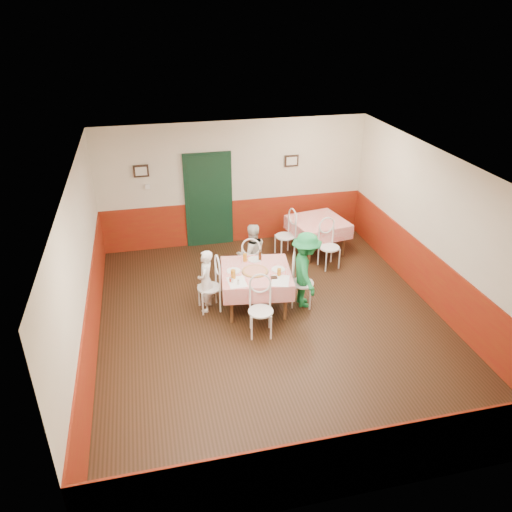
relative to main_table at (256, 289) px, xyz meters
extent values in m
plane|color=black|center=(0.17, -0.61, -0.38)|extent=(7.00, 7.00, 0.00)
plane|color=white|center=(0.17, -0.61, 2.42)|extent=(7.00, 7.00, 0.00)
cube|color=beige|center=(0.17, 2.89, 1.02)|extent=(6.00, 0.10, 2.80)
cube|color=beige|center=(0.17, -4.11, 1.02)|extent=(6.00, 0.10, 2.80)
cube|color=beige|center=(-2.83, -0.61, 1.02)|extent=(0.10, 7.00, 2.80)
cube|color=beige|center=(3.17, -0.61, 1.02)|extent=(0.10, 7.00, 2.80)
cube|color=maroon|center=(0.17, 2.87, 0.12)|extent=(6.00, 0.03, 1.00)
cube|color=maroon|center=(0.17, -4.10, 0.12)|extent=(6.00, 0.03, 1.00)
cube|color=maroon|center=(-2.81, -0.61, 0.12)|extent=(0.03, 7.00, 1.00)
cube|color=maroon|center=(3.16, -0.61, 0.12)|extent=(0.03, 7.00, 1.00)
cube|color=black|center=(-0.43, 2.84, 0.68)|extent=(0.96, 0.06, 2.10)
cube|color=black|center=(-1.83, 2.84, 1.48)|extent=(0.32, 0.03, 0.26)
cube|color=black|center=(1.47, 2.84, 1.48)|extent=(0.32, 0.03, 0.26)
cube|color=white|center=(-1.73, 2.84, 1.12)|extent=(0.10, 0.03, 0.10)
cube|color=red|center=(0.00, 0.00, 0.00)|extent=(1.37, 1.37, 0.77)
cube|color=red|center=(1.84, 1.91, 0.00)|extent=(1.30, 1.30, 0.77)
cylinder|color=#B74723|center=(-0.03, -0.04, 0.40)|extent=(0.51, 0.51, 0.03)
cylinder|color=white|center=(-0.39, 0.06, 0.39)|extent=(0.28, 0.28, 0.01)
cylinder|color=white|center=(0.39, -0.06, 0.39)|extent=(0.28, 0.28, 0.01)
cylinder|color=white|center=(0.07, 0.41, 0.39)|extent=(0.28, 0.28, 0.01)
cylinder|color=#BF7219|center=(-0.45, -0.18, 0.46)|extent=(0.10, 0.10, 0.16)
cylinder|color=#BF7219|center=(0.35, -0.26, 0.45)|extent=(0.08, 0.08, 0.13)
cylinder|color=#BF7219|center=(-0.12, 0.40, 0.46)|extent=(0.09, 0.09, 0.14)
cylinder|color=#381C0A|center=(0.16, 0.36, 0.49)|extent=(0.06, 0.06, 0.20)
cylinder|color=silver|center=(-0.49, -0.33, 0.43)|extent=(0.04, 0.04, 0.09)
cylinder|color=silver|center=(-0.41, -0.41, 0.43)|extent=(0.04, 0.04, 0.09)
cylinder|color=#B23319|center=(-0.52, -0.30, 0.43)|extent=(0.04, 0.04, 0.09)
cube|color=white|center=(-0.41, -0.33, 0.39)|extent=(0.30, 0.40, 0.00)
cube|color=white|center=(0.32, -0.45, 0.39)|extent=(0.42, 0.48, 0.00)
cube|color=black|center=(0.24, -0.33, 0.40)|extent=(0.12, 0.10, 0.02)
imported|color=gray|center=(-0.89, 0.12, 0.22)|extent=(0.41, 0.50, 1.18)
imported|color=gray|center=(0.12, 0.89, 0.25)|extent=(0.66, 0.54, 1.26)
imported|color=gray|center=(0.89, -0.12, 0.35)|extent=(0.62, 0.98, 1.44)
camera|label=1|loc=(-1.76, -7.58, 4.69)|focal=35.00mm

